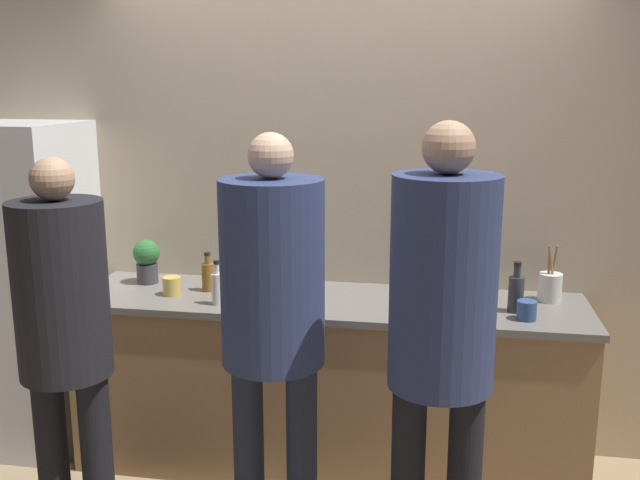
{
  "coord_description": "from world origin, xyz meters",
  "views": [
    {
      "loc": [
        0.55,
        -3.04,
        1.98
      ],
      "look_at": [
        0.0,
        0.15,
        1.26
      ],
      "focal_mm": 40.0,
      "sensor_mm": 36.0,
      "label": 1
    }
  ],
  "objects_px": {
    "person_left": "(64,324)",
    "potted_plant": "(147,259)",
    "cup_yellow": "(172,286)",
    "fruit_bowl": "(449,297)",
    "bottle_clear": "(217,287)",
    "refrigerator": "(20,287)",
    "bottle_dark": "(516,292)",
    "person_center": "(273,302)",
    "bottle_amber": "(208,276)",
    "cup_blue": "(527,310)",
    "utensil_crock": "(550,286)",
    "person_right": "(442,322)"
  },
  "relations": [
    {
      "from": "person_left",
      "to": "potted_plant",
      "type": "height_order",
      "value": "person_left"
    },
    {
      "from": "cup_blue",
      "to": "potted_plant",
      "type": "height_order",
      "value": "potted_plant"
    },
    {
      "from": "refrigerator",
      "to": "person_left",
      "type": "distance_m",
      "value": 1.19
    },
    {
      "from": "person_left",
      "to": "bottle_amber",
      "type": "distance_m",
      "value": 0.97
    },
    {
      "from": "fruit_bowl",
      "to": "bottle_clear",
      "type": "height_order",
      "value": "bottle_clear"
    },
    {
      "from": "bottle_amber",
      "to": "bottle_dark",
      "type": "bearing_deg",
      "value": -3.14
    },
    {
      "from": "person_left",
      "to": "bottle_amber",
      "type": "relative_size",
      "value": 8.21
    },
    {
      "from": "bottle_amber",
      "to": "potted_plant",
      "type": "height_order",
      "value": "potted_plant"
    },
    {
      "from": "refrigerator",
      "to": "bottle_amber",
      "type": "distance_m",
      "value": 1.07
    },
    {
      "from": "potted_plant",
      "to": "person_center",
      "type": "bearing_deg",
      "value": -43.25
    },
    {
      "from": "person_left",
      "to": "potted_plant",
      "type": "xyz_separation_m",
      "value": [
        -0.08,
        1.02,
        0.01
      ]
    },
    {
      "from": "refrigerator",
      "to": "cup_yellow",
      "type": "bearing_deg",
      "value": -4.66
    },
    {
      "from": "person_left",
      "to": "bottle_amber",
      "type": "bearing_deg",
      "value": 72.53
    },
    {
      "from": "person_center",
      "to": "potted_plant",
      "type": "xyz_separation_m",
      "value": [
        -0.91,
        0.86,
        -0.07
      ]
    },
    {
      "from": "person_left",
      "to": "fruit_bowl",
      "type": "relative_size",
      "value": 6.34
    },
    {
      "from": "person_right",
      "to": "bottle_amber",
      "type": "distance_m",
      "value": 1.54
    },
    {
      "from": "person_center",
      "to": "utensil_crock",
      "type": "height_order",
      "value": "person_center"
    },
    {
      "from": "cup_blue",
      "to": "cup_yellow",
      "type": "bearing_deg",
      "value": 176.92
    },
    {
      "from": "bottle_amber",
      "to": "cup_yellow",
      "type": "bearing_deg",
      "value": -147.57
    },
    {
      "from": "utensil_crock",
      "to": "bottle_clear",
      "type": "relative_size",
      "value": 1.29
    },
    {
      "from": "fruit_bowl",
      "to": "bottle_clear",
      "type": "xyz_separation_m",
      "value": [
        -1.12,
        -0.19,
        0.05
      ]
    },
    {
      "from": "potted_plant",
      "to": "bottle_dark",
      "type": "bearing_deg",
      "value": -5.2
    },
    {
      "from": "cup_yellow",
      "to": "potted_plant",
      "type": "height_order",
      "value": "potted_plant"
    },
    {
      "from": "bottle_amber",
      "to": "fruit_bowl",
      "type": "bearing_deg",
      "value": -1.48
    },
    {
      "from": "bottle_dark",
      "to": "bottle_clear",
      "type": "bearing_deg",
      "value": -174.73
    },
    {
      "from": "cup_yellow",
      "to": "cup_blue",
      "type": "xyz_separation_m",
      "value": [
        1.76,
        -0.09,
        -0.0
      ]
    },
    {
      "from": "person_left",
      "to": "utensil_crock",
      "type": "bearing_deg",
      "value": 27.29
    },
    {
      "from": "utensil_crock",
      "to": "cup_blue",
      "type": "xyz_separation_m",
      "value": [
        -0.14,
        -0.32,
        -0.03
      ]
    },
    {
      "from": "utensil_crock",
      "to": "bottle_clear",
      "type": "height_order",
      "value": "utensil_crock"
    },
    {
      "from": "bottle_clear",
      "to": "potted_plant",
      "type": "relative_size",
      "value": 0.93
    },
    {
      "from": "utensil_crock",
      "to": "bottle_dark",
      "type": "distance_m",
      "value": 0.28
    },
    {
      "from": "refrigerator",
      "to": "cup_yellow",
      "type": "xyz_separation_m",
      "value": [
        0.9,
        -0.07,
        0.07
      ]
    },
    {
      "from": "person_left",
      "to": "cup_yellow",
      "type": "distance_m",
      "value": 0.84
    },
    {
      "from": "refrigerator",
      "to": "bottle_clear",
      "type": "bearing_deg",
      "value": -9.1
    },
    {
      "from": "person_left",
      "to": "cup_yellow",
      "type": "bearing_deg",
      "value": 80.91
    },
    {
      "from": "cup_yellow",
      "to": "fruit_bowl",
      "type": "bearing_deg",
      "value": 2.83
    },
    {
      "from": "refrigerator",
      "to": "bottle_dark",
      "type": "height_order",
      "value": "refrigerator"
    },
    {
      "from": "fruit_bowl",
      "to": "potted_plant",
      "type": "distance_m",
      "value": 1.62
    },
    {
      "from": "refrigerator",
      "to": "bottle_dark",
      "type": "xyz_separation_m",
      "value": [
        2.62,
        -0.06,
        0.12
      ]
    },
    {
      "from": "cup_yellow",
      "to": "potted_plant",
      "type": "relative_size",
      "value": 0.4
    },
    {
      "from": "person_left",
      "to": "cup_yellow",
      "type": "xyz_separation_m",
      "value": [
        0.13,
        0.83,
        -0.07
      ]
    },
    {
      "from": "refrigerator",
      "to": "fruit_bowl",
      "type": "height_order",
      "value": "refrigerator"
    },
    {
      "from": "refrigerator",
      "to": "cup_blue",
      "type": "relative_size",
      "value": 19.7
    },
    {
      "from": "person_left",
      "to": "bottle_clear",
      "type": "bearing_deg",
      "value": 59.82
    },
    {
      "from": "cup_yellow",
      "to": "cup_blue",
      "type": "height_order",
      "value": "cup_yellow"
    },
    {
      "from": "person_right",
      "to": "bottle_dark",
      "type": "relative_size",
      "value": 7.58
    },
    {
      "from": "bottle_amber",
      "to": "bottle_clear",
      "type": "distance_m",
      "value": 0.25
    },
    {
      "from": "person_left",
      "to": "cup_blue",
      "type": "distance_m",
      "value": 2.03
    },
    {
      "from": "bottle_amber",
      "to": "cup_blue",
      "type": "xyz_separation_m",
      "value": [
        1.6,
        -0.2,
        -0.04
      ]
    },
    {
      "from": "person_left",
      "to": "person_right",
      "type": "distance_m",
      "value": 1.5
    }
  ]
}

